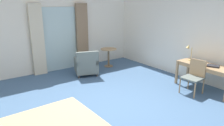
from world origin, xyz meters
TOP-DOWN VIEW (x-y plane):
  - ground at (0.00, 0.00)m, footprint 6.91×7.82m
  - wall_back at (0.00, 3.65)m, footprint 6.51×0.12m
  - wall_right at (3.19, 0.00)m, footprint 0.12×7.42m
  - balcony_glass_door at (0.21, 3.57)m, footprint 1.21×0.02m
  - curtain_panel_left at (-0.62, 3.47)m, footprint 0.42×0.10m
  - curtain_panel_right at (1.03, 3.47)m, footprint 0.45×0.10m
  - writing_desk at (2.72, -0.56)m, footprint 0.64×1.57m
  - desk_chair at (2.28, -0.50)m, footprint 0.51×0.50m
  - desk_lamp at (2.70, 0.02)m, footprint 0.27×0.18m
  - closed_book at (2.72, -0.74)m, footprint 0.34×0.37m
  - armchair_by_window at (0.63, 2.48)m, footprint 0.93×0.96m
  - round_cafe_table at (1.80, 2.85)m, footprint 0.61×0.61m

SIDE VIEW (x-z plane):
  - ground at x=0.00m, z-range -0.10..0.00m
  - armchair_by_window at x=0.63m, z-range -0.09..0.77m
  - desk_chair at x=2.28m, z-range 0.05..0.96m
  - round_cafe_table at x=1.80m, z-range 0.16..0.86m
  - writing_desk at x=2.72m, z-range 0.28..1.00m
  - closed_book at x=2.72m, z-range 0.72..0.76m
  - desk_lamp at x=2.70m, z-range 0.81..1.31m
  - balcony_glass_door at x=0.21m, z-range 0.00..2.24m
  - curtain_panel_left at x=-0.62m, z-range 0.00..2.36m
  - curtain_panel_right at x=1.03m, z-range 0.00..2.36m
  - wall_back at x=0.00m, z-range 0.00..2.54m
  - wall_right at x=3.19m, z-range 0.00..2.54m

